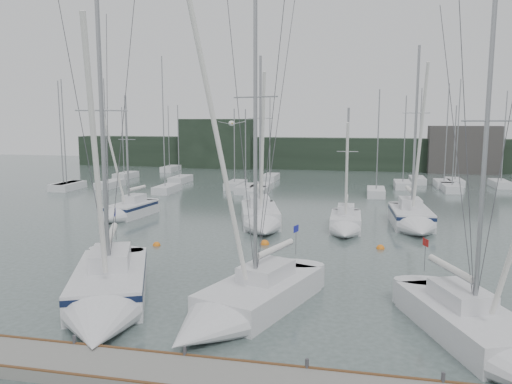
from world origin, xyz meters
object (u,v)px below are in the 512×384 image
sailboat_mid_b (261,220)px  buoy_b (380,249)px  sailboat_near_center (235,308)px  buoy_a (265,244)px  sailboat_near_right (499,345)px  sailboat_mid_d (414,221)px  buoy_c (157,246)px  sailboat_mid_c (345,225)px  sailboat_near_left (106,297)px  sailboat_mid_a (124,212)px

sailboat_mid_b → buoy_b: 9.52m
sailboat_near_center → buoy_b: size_ratio=29.14×
sailboat_mid_b → buoy_a: 4.91m
sailboat_near_right → sailboat_mid_d: (-0.88, 20.31, 0.14)m
buoy_c → sailboat_mid_c: bearing=28.4°
sailboat_mid_d → buoy_c: size_ratio=28.63×
sailboat_mid_c → sailboat_near_right: bearing=-73.7°
sailboat_near_right → buoy_a: sailboat_near_right is taller
sailboat_near_left → sailboat_near_right: bearing=-27.6°
sailboat_mid_b → sailboat_mid_d: size_ratio=0.95×
sailboat_near_left → sailboat_mid_c: sailboat_near_left is taller
buoy_b → sailboat_near_right: bearing=-76.4°
sailboat_mid_a → sailboat_mid_b: size_ratio=0.79×
buoy_c → sailboat_near_right: bearing=-34.3°
sailboat_near_center → sailboat_mid_a: size_ratio=1.43×
sailboat_near_center → buoy_b: (6.07, 12.78, -0.52)m
sailboat_mid_b → sailboat_mid_d: bearing=-5.4°
sailboat_near_left → sailboat_mid_a: (-8.48, 18.30, -0.07)m
sailboat_mid_c → buoy_c: (-11.69, -6.32, -0.51)m
sailboat_near_left → buoy_c: 11.00m
sailboat_near_right → sailboat_mid_b: sailboat_mid_b is taller
sailboat_near_left → buoy_c: size_ratio=28.72×
sailboat_mid_d → sailboat_near_center: bearing=-117.7°
sailboat_near_center → buoy_b: bearing=83.9°
sailboat_near_left → sailboat_near_center: sailboat_near_center is taller
sailboat_mid_b → buoy_a: sailboat_mid_b is taller
sailboat_near_left → buoy_a: 13.25m
sailboat_mid_b → buoy_a: (1.19, -4.72, -0.62)m
sailboat_mid_d → sailboat_mid_a: bearing=178.8°
sailboat_mid_a → sailboat_near_right: bearing=-31.8°
sailboat_mid_a → buoy_c: sailboat_mid_a is taller
sailboat_mid_c → sailboat_mid_a: bearing=174.8°
buoy_a → sailboat_mid_d: bearing=34.0°
sailboat_near_center → sailboat_mid_c: size_ratio=1.60×
sailboat_mid_b → sailboat_mid_c: sailboat_mid_b is taller
sailboat_near_right → sailboat_mid_a: 30.55m
sailboat_mid_d → sailboat_near_left: bearing=-129.9°
buoy_b → buoy_c: buoy_b is taller
sailboat_mid_c → buoy_a: bearing=-138.8°
sailboat_near_center → buoy_a: size_ratio=25.69×
sailboat_mid_c → buoy_a: sailboat_mid_c is taller
sailboat_mid_a → buoy_b: bearing=-7.1°
sailboat_mid_d → buoy_a: 11.87m
sailboat_mid_b → buoy_c: bearing=-145.6°
sailboat_near_left → sailboat_near_right: (15.06, -1.17, -0.12)m
sailboat_mid_d → buoy_b: bearing=-115.6°
sailboat_near_right → sailboat_mid_c: size_ratio=1.42×
sailboat_mid_d → buoy_c: sailboat_mid_d is taller
sailboat_mid_a → sailboat_mid_c: 17.84m
sailboat_near_left → buoy_b: (11.64, 12.95, -0.63)m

